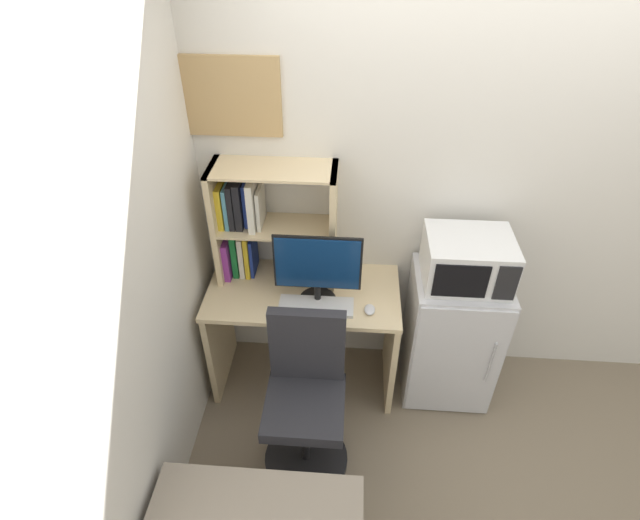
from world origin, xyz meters
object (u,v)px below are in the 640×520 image
microwave (468,260)px  desk_chair (306,403)px  computer_mouse (370,310)px  mini_fridge (451,335)px  hutch_bookshelf (258,220)px  keyboard (316,306)px  wall_corkboard (220,97)px  monitor (317,268)px

microwave → desk_chair: microwave is taller
computer_mouse → mini_fridge: 0.64m
microwave → desk_chair: size_ratio=0.47×
hutch_bookshelf → mini_fridge: bearing=-6.7°
hutch_bookshelf → keyboard: size_ratio=1.70×
computer_mouse → mini_fridge: bearing=18.0°
hutch_bookshelf → computer_mouse: hutch_bookshelf is taller
computer_mouse → wall_corkboard: wall_corkboard is taller
wall_corkboard → desk_chair: bearing=-59.0°
monitor → wall_corkboard: size_ratio=0.77×
keyboard → wall_corkboard: wall_corkboard is taller
keyboard → computer_mouse: 0.30m
keyboard → wall_corkboard: bearing=141.5°
monitor → microwave: size_ratio=1.03×
wall_corkboard → microwave: bearing=-10.7°
hutch_bookshelf → computer_mouse: size_ratio=8.20×
keyboard → microwave: bearing=11.0°
monitor → computer_mouse: (0.29, -0.07, -0.22)m
microwave → keyboard: bearing=-169.0°
microwave → desk_chair: 1.16m
hutch_bookshelf → wall_corkboard: wall_corkboard is taller
hutch_bookshelf → monitor: size_ratio=1.48×
microwave → desk_chair: bearing=-145.9°
hutch_bookshelf → mini_fridge: hutch_bookshelf is taller
keyboard → mini_fridge: (0.81, 0.15, -0.33)m
monitor → keyboard: bearing=-93.9°
mini_fridge → monitor: bearing=-173.2°
keyboard → microwave: 0.86m
computer_mouse → wall_corkboard: (-0.81, 0.42, 1.01)m
monitor → computer_mouse: bearing=-13.4°
microwave → hutch_bookshelf: bearing=173.4°
hutch_bookshelf → computer_mouse: (0.65, -0.30, -0.36)m
hutch_bookshelf → keyboard: (0.35, -0.29, -0.36)m
monitor → hutch_bookshelf: bearing=146.8°
computer_mouse → desk_chair: 0.61m
wall_corkboard → monitor: bearing=-34.1°
desk_chair → wall_corkboard: size_ratio=1.59×
monitor → mini_fridge: (0.81, 0.10, -0.55)m
hutch_bookshelf → wall_corkboard: 0.68m
computer_mouse → wall_corkboard: 1.36m
monitor → wall_corkboard: wall_corkboard is taller
mini_fridge → microwave: 0.58m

